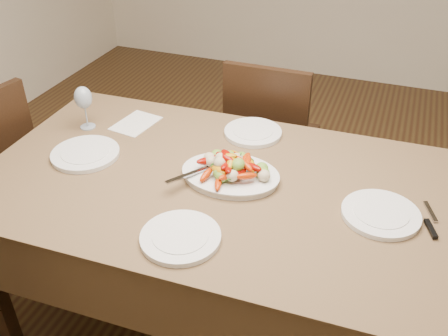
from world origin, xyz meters
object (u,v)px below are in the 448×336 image
object	(u,v)px
plate_left	(85,154)
wine_glass	(85,106)
dining_table	(224,257)
plate_near	(181,237)
plate_far	(253,133)
chair_far	(273,138)
plate_right	(381,214)
serving_platter	(230,176)

from	to	relation	value
plate_left	wine_glass	world-z (taller)	wine_glass
dining_table	plate_near	xyz separation A→B (m)	(-0.02, -0.35, 0.39)
plate_far	wine_glass	bearing A→B (deg)	-164.48
chair_far	plate_right	world-z (taller)	chair_far
plate_far	wine_glass	size ratio (longest dim) A/B	1.20
dining_table	plate_far	distance (m)	0.54
plate_left	dining_table	bearing A→B (deg)	2.41
chair_far	plate_right	bearing A→B (deg)	125.39
chair_far	plate_right	xyz separation A→B (m)	(0.60, -0.85, 0.29)
dining_table	serving_platter	distance (m)	0.39
chair_far	plate_left	distance (m)	1.07
serving_platter	plate_near	distance (m)	0.37
chair_far	plate_far	size ratio (longest dim) A/B	3.85
dining_table	plate_left	xyz separation A→B (m)	(-0.58, -0.02, 0.39)
plate_far	plate_right	bearing A→B (deg)	-33.51
chair_far	plate_near	bearing A→B (deg)	91.03
plate_left	plate_far	world-z (taller)	same
dining_table	plate_near	distance (m)	0.52
chair_far	plate_near	size ratio (longest dim) A/B	3.67
plate_left	plate_right	size ratio (longest dim) A/B	1.03
plate_near	wine_glass	bearing A→B (deg)	142.61
dining_table	chair_far	xyz separation A→B (m)	(-0.03, 0.85, 0.10)
plate_far	wine_glass	xyz separation A→B (m)	(-0.70, -0.19, 0.09)
chair_far	plate_far	xyz separation A→B (m)	(0.03, -0.47, 0.29)
plate_far	plate_near	size ratio (longest dim) A/B	0.95
plate_right	plate_near	world-z (taller)	same
chair_far	dining_table	bearing A→B (deg)	92.57
serving_platter	plate_near	bearing A→B (deg)	-95.10
serving_platter	plate_far	world-z (taller)	serving_platter
plate_left	chair_far	bearing A→B (deg)	57.79
plate_right	plate_left	bearing A→B (deg)	-178.97
plate_left	plate_far	xyz separation A→B (m)	(0.58, 0.40, 0.00)
plate_left	plate_right	distance (m)	1.15
plate_right	plate_far	distance (m)	0.69
dining_table	wine_glass	distance (m)	0.87
serving_platter	plate_left	world-z (taller)	serving_platter
chair_far	serving_platter	xyz separation A→B (m)	(0.05, -0.82, 0.30)
chair_far	wine_glass	xyz separation A→B (m)	(-0.67, -0.67, 0.39)
plate_far	plate_near	bearing A→B (deg)	-90.87
chair_far	plate_right	distance (m)	1.08
plate_right	plate_far	size ratio (longest dim) A/B	1.07
dining_table	plate_far	bearing A→B (deg)	91.10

